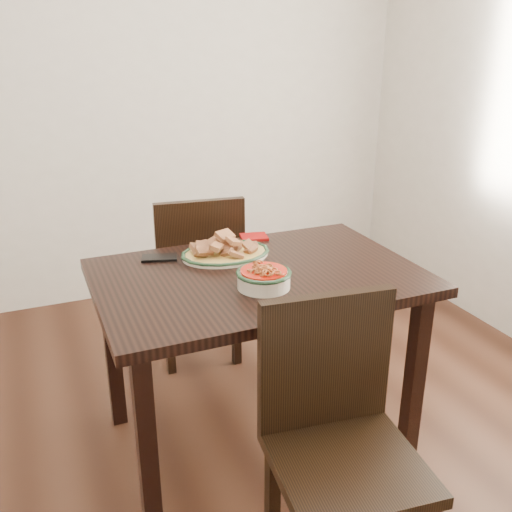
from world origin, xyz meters
name	(u,v)px	position (x,y,z in m)	size (l,w,h in m)	color
floor	(243,453)	(0.00, 0.00, 0.00)	(3.50, 3.50, 0.00)	#321A10
wall_back	(132,89)	(0.00, 1.75, 1.30)	(3.50, 0.10, 2.60)	silver
dining_table	(258,296)	(0.10, 0.09, 0.65)	(1.22, 0.81, 0.75)	black
chair_far	(198,271)	(0.07, 0.77, 0.50)	(0.47, 0.47, 0.89)	black
chair_near	(337,428)	(0.09, -0.56, 0.50)	(0.46, 0.46, 0.89)	black
fish_plate	(225,246)	(0.05, 0.30, 0.79)	(0.36, 0.28, 0.11)	beige
noodle_bowl	(264,276)	(0.07, -0.05, 0.79)	(0.20, 0.20, 0.08)	beige
smartphone	(159,258)	(-0.21, 0.37, 0.76)	(0.14, 0.08, 0.01)	black
napkin	(254,237)	(0.24, 0.45, 0.76)	(0.12, 0.10, 0.01)	#9B0D0B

